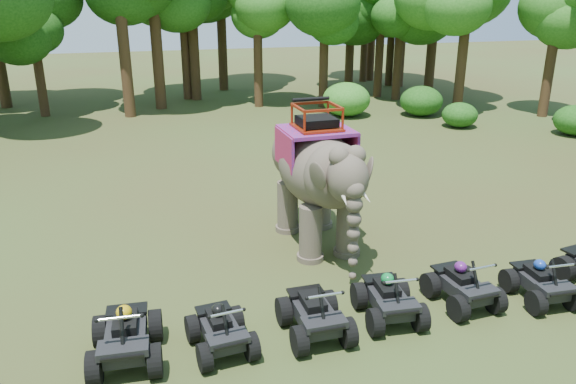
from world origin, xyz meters
name	(u,v)px	position (x,y,z in m)	size (l,w,h in m)	color
ground	(302,283)	(0.00, 0.00, 0.00)	(110.00, 110.00, 0.00)	#47381E
elephant	(317,175)	(1.06, 2.11, 1.96)	(2.05, 4.67, 3.92)	brown
atv_0	(125,330)	(-4.05, -1.94, 0.66)	(1.31, 1.79, 1.33)	black
atv_1	(221,324)	(-2.28, -2.10, 0.57)	(1.13, 1.54, 1.14)	black
atv_2	(315,307)	(-0.37, -2.11, 0.63)	(1.23, 1.69, 1.25)	black
atv_3	(389,293)	(1.33, -1.97, 0.61)	(1.20, 1.65, 1.22)	black
atv_4	(463,280)	(3.16, -1.88, 0.60)	(1.18, 1.62, 1.20)	black
atv_5	(542,277)	(4.95, -2.21, 0.58)	(1.14, 1.56, 1.15)	black
tree_0	(184,28)	(0.00, 24.72, 4.34)	(6.07, 6.07, 8.67)	#195114
tree_1	(258,45)	(3.80, 21.09, 3.58)	(5.02, 5.02, 7.17)	#195114
tree_2	(324,43)	(7.45, 19.98, 3.69)	(5.16, 5.16, 7.38)	#195114
tree_3	(399,37)	(12.67, 20.97, 3.83)	(5.36, 5.36, 7.66)	#195114
tree_4	(464,40)	(14.01, 16.01, 4.05)	(5.66, 5.66, 8.09)	#195114
tree_5	(553,44)	(18.22, 14.18, 3.88)	(5.44, 5.44, 7.77)	#195114
tree_30	(37,54)	(-8.17, 21.72, 3.33)	(4.66, 4.66, 6.66)	#195114
tree_31	(122,23)	(-3.64, 20.28, 4.94)	(6.92, 6.92, 9.89)	#195114
tree_32	(373,14)	(14.25, 28.70, 4.88)	(6.83, 6.83, 9.75)	#195114
tree_33	(221,9)	(2.77, 27.46, 5.35)	(7.50, 7.50, 10.71)	#195114
tree_34	(380,36)	(11.92, 22.11, 3.81)	(5.34, 5.34, 7.63)	#195114
tree_35	(435,14)	(15.06, 21.16, 5.12)	(7.17, 7.17, 10.24)	#195114
tree_36	(403,10)	(15.12, 25.51, 5.26)	(7.36, 7.36, 10.51)	#195114
tree_38	(351,22)	(10.94, 24.72, 4.55)	(6.37, 6.37, 9.11)	#195114
tree_40	(391,31)	(14.59, 26.08, 3.78)	(5.29, 5.29, 7.56)	#195114
tree_42	(365,31)	(13.51, 28.28, 3.67)	(5.14, 5.14, 7.34)	#195114
tree_43	(154,11)	(-1.85, 22.05, 5.45)	(7.63, 7.63, 10.91)	#195114
tree_46	(192,13)	(0.50, 24.34, 5.22)	(7.30, 7.30, 10.43)	#195114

